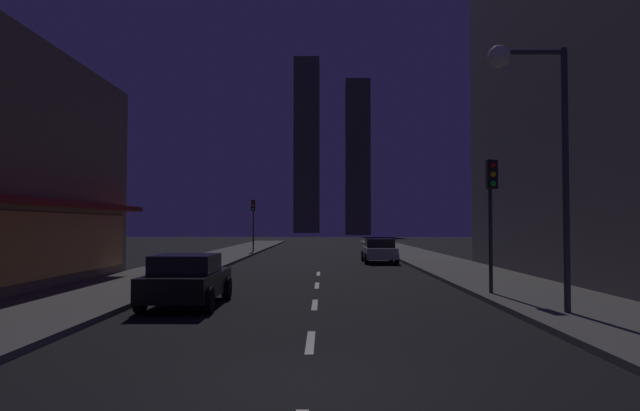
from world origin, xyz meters
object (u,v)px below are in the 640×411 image
object	(u,v)px
traffic_light_near_right	(491,196)
car_parked_near	(187,279)
street_lamp_right	(531,112)
car_parked_far	(379,250)
traffic_light_far_left	(253,214)
fire_hydrant_far_left	(204,261)

from	to	relation	value
traffic_light_near_right	car_parked_near	bearing A→B (deg)	-169.10
street_lamp_right	car_parked_far	bearing A→B (deg)	94.93
traffic_light_far_left	car_parked_far	bearing A→B (deg)	-52.74
fire_hydrant_far_left	street_lamp_right	distance (m)	19.63
car_parked_near	traffic_light_near_right	size ratio (longest dim) A/B	1.01
car_parked_near	fire_hydrant_far_left	bearing A→B (deg)	99.83
car_parked_near	street_lamp_right	size ratio (longest dim) A/B	0.64
car_parked_far	street_lamp_right	xyz separation A→B (m)	(1.78, -20.63, 4.33)
traffic_light_far_left	street_lamp_right	size ratio (longest dim) A/B	0.64
traffic_light_far_left	street_lamp_right	distance (m)	34.41
traffic_light_near_right	fire_hydrant_far_left	bearing A→B (deg)	134.70
fire_hydrant_far_left	traffic_light_far_left	bearing A→B (deg)	88.67
car_parked_near	traffic_light_far_left	distance (m)	30.64
traffic_light_near_right	street_lamp_right	size ratio (longest dim) A/B	0.64
fire_hydrant_far_left	traffic_light_far_left	world-z (taller)	traffic_light_far_left
traffic_light_near_right	traffic_light_far_left	xyz separation A→B (m)	(-11.00, 28.73, 0.00)
street_lamp_right	fire_hydrant_far_left	bearing A→B (deg)	126.24
car_parked_far	fire_hydrant_far_left	xyz separation A→B (m)	(-9.50, -5.24, -0.29)
traffic_light_far_left	car_parked_near	bearing A→B (deg)	-86.43
car_parked_near	car_parked_far	distance (m)	19.87
fire_hydrant_far_left	car_parked_far	bearing A→B (deg)	28.88
car_parked_near	fire_hydrant_far_left	xyz separation A→B (m)	(-2.30, 13.27, -0.29)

